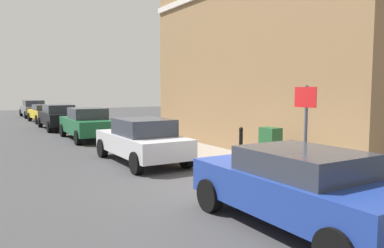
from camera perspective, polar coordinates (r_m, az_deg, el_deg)
name	(u,v)px	position (r m, az deg, el deg)	size (l,w,h in m)	color
ground	(212,187)	(9.17, 3.05, -9.61)	(80.00, 80.00, 0.00)	#38383A
sidewalk	(171,145)	(15.26, -3.18, -3.31)	(2.23, 30.00, 0.15)	gray
corner_building	(300,39)	(16.22, 16.24, 12.47)	(7.31, 11.22, 8.88)	olive
car_blue	(298,186)	(6.60, 15.99, -9.21)	(1.87, 4.05, 1.37)	navy
car_silver	(142,140)	(12.08, -7.75, -2.45)	(1.85, 4.20, 1.44)	#B7B7BC
car_green	(87,123)	(18.23, -15.89, 0.09)	(1.90, 4.43, 1.51)	#195933
car_black	(58,116)	(23.50, -19.92, 1.13)	(1.85, 4.52, 1.48)	black
car_yellow	(46,113)	(28.99, -21.63, 1.62)	(2.01, 4.09, 1.28)	gold
car_grey	(33,108)	(34.74, -23.26, 2.23)	(1.83, 4.43, 1.46)	slate
utility_cabinet	(270,149)	(10.69, 11.96, -3.84)	(0.46, 0.61, 1.15)	#1E4C28
bollard_near_cabinet	(241,142)	(11.82, 7.54, -2.79)	(0.14, 0.14, 1.04)	black
street_sign	(305,122)	(8.35, 17.08, 0.28)	(0.08, 0.60, 2.30)	#59595B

